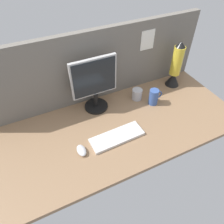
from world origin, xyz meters
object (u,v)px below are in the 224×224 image
(keyboard, at_px, (117,137))
(lava_lamp, at_px, (175,68))
(mug_steel, at_px, (137,94))
(mug_ceramic_blue, at_px, (154,97))
(monitor, at_px, (94,83))
(mouse, at_px, (82,150))

(keyboard, distance_m, lava_lamp, 0.81)
(mug_steel, xyz_separation_m, mug_ceramic_blue, (0.09, -0.11, 0.02))
(monitor, bearing_deg, mouse, -124.68)
(monitor, distance_m, mouse, 0.49)
(mouse, distance_m, lava_lamp, 1.04)
(keyboard, bearing_deg, mouse, 179.90)
(keyboard, bearing_deg, lava_lamp, 23.47)
(mug_steel, xyz_separation_m, lava_lamp, (0.38, 0.04, 0.12))
(mug_ceramic_blue, bearing_deg, mouse, -163.33)
(mug_ceramic_blue, bearing_deg, monitor, 159.37)
(mouse, height_order, lava_lamp, lava_lamp)
(mug_ceramic_blue, bearing_deg, keyboard, -155.10)
(keyboard, bearing_deg, mug_steel, 40.41)
(mouse, xyz_separation_m, mug_steel, (0.59, 0.31, 0.03))
(monitor, height_order, mouse, monitor)
(mug_ceramic_blue, relative_size, lava_lamp, 0.32)
(mouse, bearing_deg, mug_ceramic_blue, 15.68)
(keyboard, xyz_separation_m, mug_ceramic_blue, (0.42, 0.20, 0.06))
(mug_ceramic_blue, distance_m, lava_lamp, 0.34)
(mouse, relative_size, mug_steel, 1.08)
(monitor, bearing_deg, mug_steel, -9.07)
(monitor, relative_size, mug_steel, 4.73)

